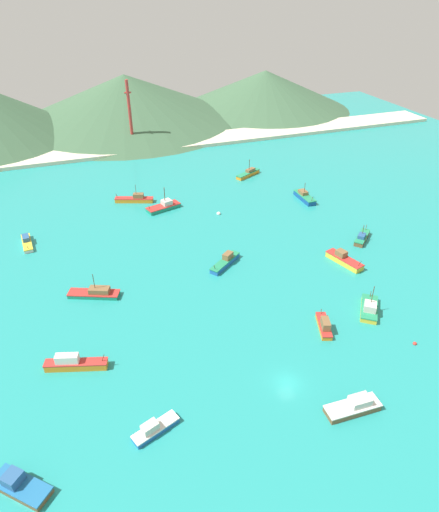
# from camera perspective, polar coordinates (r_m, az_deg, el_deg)

# --- Properties ---
(ground) EXTENTS (260.00, 280.00, 0.50)m
(ground) POSITION_cam_1_polar(r_m,az_deg,el_deg) (94.79, 0.39, -3.11)
(ground) COLOR teal
(fishing_boat_0) EXTENTS (4.07, 7.09, 2.52)m
(fishing_boat_0) POSITION_cam_1_polar(r_m,az_deg,el_deg) (84.04, 13.21, -8.60)
(fishing_boat_0) COLOR orange
(fishing_boat_0) RESTS_ON ground
(fishing_boat_1) EXTENTS (9.86, 5.73, 6.28)m
(fishing_boat_1) POSITION_cam_1_polar(r_m,az_deg,el_deg) (123.67, -7.09, 6.30)
(fishing_boat_1) COLOR #198466
(fishing_boat_1) RESTS_ON ground
(fishing_boat_2) EXTENTS (7.11, 6.67, 4.35)m
(fishing_boat_2) POSITION_cam_1_polar(r_m,az_deg,el_deg) (113.23, 17.69, 2.26)
(fishing_boat_2) COLOR brown
(fishing_boat_2) RESTS_ON ground
(fishing_boat_4) EXTENTS (7.27, 4.30, 2.20)m
(fishing_boat_4) POSITION_cam_1_polar(r_m,az_deg,el_deg) (67.96, -8.32, -20.92)
(fishing_boat_4) COLOR #1E5BA8
(fishing_boat_4) RESTS_ON ground
(fishing_boat_5) EXTENTS (2.61, 8.91, 4.92)m
(fishing_boat_5) POSITION_cam_1_polar(r_m,az_deg,el_deg) (130.43, 10.77, 7.43)
(fishing_boat_5) COLOR #14478C
(fishing_boat_5) RESTS_ON ground
(fishing_boat_6) EXTENTS (10.42, 6.39, 5.29)m
(fishing_boat_6) POSITION_cam_1_polar(r_m,az_deg,el_deg) (92.95, -15.54, -4.57)
(fishing_boat_6) COLOR #198466
(fishing_boat_6) RESTS_ON ground
(fishing_boat_7) EXTENTS (10.29, 4.77, 2.89)m
(fishing_boat_7) POSITION_cam_1_polar(r_m,az_deg,el_deg) (78.63, -18.02, -12.87)
(fishing_boat_7) COLOR orange
(fishing_boat_7) RESTS_ON ground
(fishing_boat_8) EXTENTS (7.06, 8.00, 6.21)m
(fishing_boat_8) POSITION_cam_1_polar(r_m,az_deg,el_deg) (90.24, 18.55, -6.33)
(fishing_boat_8) COLOR gold
(fishing_boat_8) RESTS_ON ground
(fishing_boat_9) EXTENTS (7.81, 7.62, 2.53)m
(fishing_boat_9) POSITION_cam_1_polar(r_m,az_deg,el_deg) (67.56, -24.12, -25.10)
(fishing_boat_9) COLOR brown
(fishing_boat_9) RESTS_ON ground
(fishing_boat_10) EXTENTS (10.76, 5.62, 5.31)m
(fishing_boat_10) POSITION_cam_1_polar(r_m,az_deg,el_deg) (129.01, -10.73, 7.14)
(fishing_boat_10) COLOR orange
(fishing_boat_10) RESTS_ON ground
(fishing_boat_11) EXTENTS (8.50, 3.00, 2.41)m
(fishing_boat_11) POSITION_cam_1_polar(r_m,az_deg,el_deg) (72.29, 16.76, -17.87)
(fishing_boat_11) COLOR brown
(fishing_boat_11) RESTS_ON ground
(fishing_boat_12) EXTENTS (8.67, 7.25, 2.52)m
(fishing_boat_12) POSITION_cam_1_polar(r_m,az_deg,el_deg) (98.81, 0.77, -0.71)
(fishing_boat_12) COLOR #1E5BA8
(fishing_boat_12) RESTS_ON ground
(fishing_boat_13) EXTENTS (2.81, 8.48, 1.95)m
(fishing_boat_13) POSITION_cam_1_polar(r_m,az_deg,el_deg) (115.67, -23.34, 1.64)
(fishing_boat_13) COLOR silver
(fishing_boat_13) RESTS_ON ground
(fishing_boat_14) EXTENTS (4.99, 9.37, 2.86)m
(fishing_boat_14) POSITION_cam_1_polar(r_m,az_deg,el_deg) (103.13, 15.56, -0.44)
(fishing_boat_14) COLOR gold
(fishing_boat_14) RESTS_ON ground
(fishing_boat_15) EXTENTS (9.35, 6.24, 5.33)m
(fishing_boat_15) POSITION_cam_1_polar(r_m,az_deg,el_deg) (144.56, 3.69, 10.45)
(fishing_boat_15) COLOR orange
(fishing_boat_15) RESTS_ON ground
(buoy_0) EXTENTS (1.10, 1.10, 1.10)m
(buoy_0) POSITION_cam_1_polar(r_m,az_deg,el_deg) (120.18, -0.11, 5.41)
(buoy_0) COLOR silver
(buoy_0) RESTS_ON ground
(buoy_1) EXTENTS (0.69, 0.69, 0.69)m
(buoy_1) POSITION_cam_1_polar(r_m,az_deg,el_deg) (86.52, 23.62, -10.19)
(buoy_1) COLOR red
(buoy_1) RESTS_ON ground
(beach_strip) EXTENTS (247.00, 14.13, 1.20)m
(beach_strip) POSITION_cam_1_polar(r_m,az_deg,el_deg) (171.39, -10.02, 13.55)
(beach_strip) COLOR beige
(beach_strip) RESTS_ON ground
(hill_central) EXTENTS (96.74, 96.74, 19.25)m
(hill_central) POSITION_cam_1_polar(r_m,az_deg,el_deg) (204.14, -11.83, 19.06)
(hill_central) COLOR #3D6042
(hill_central) RESTS_ON ground
(hill_east) EXTENTS (79.48, 79.48, 16.96)m
(hill_east) POSITION_cam_1_polar(r_m,az_deg,el_deg) (222.55, 5.78, 20.33)
(hill_east) COLOR #3D6042
(hill_east) RESTS_ON ground
(radio_tower) EXTENTS (2.38, 1.91, 23.83)m
(radio_tower) POSITION_cam_1_polar(r_m,az_deg,el_deg) (169.38, -11.34, 17.29)
(radio_tower) COLOR #B7332D
(radio_tower) RESTS_ON ground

